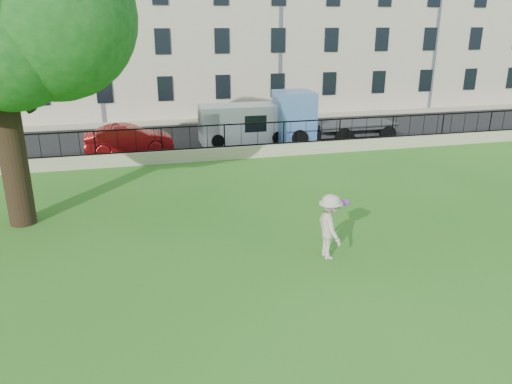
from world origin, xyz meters
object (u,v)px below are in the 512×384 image
object	(u,v)px
frisbee	(345,203)
blue_truck	(334,115)
man	(330,227)
red_sedan	(129,139)
white_van	(245,123)

from	to	relation	value
frisbee	blue_truck	world-z (taller)	blue_truck
blue_truck	frisbee	bearing A→B (deg)	-110.15
man	red_sedan	xyz separation A→B (m)	(-5.32, 13.74, -0.22)
man	white_van	xyz separation A→B (m)	(0.97, 14.74, 0.09)
man	blue_truck	bearing A→B (deg)	-23.22
blue_truck	man	bearing A→B (deg)	-111.62
red_sedan	blue_truck	xyz separation A→B (m)	(11.28, 0.29, 0.68)
man	red_sedan	world-z (taller)	man
white_van	frisbee	bearing A→B (deg)	-91.28
man	blue_truck	xyz separation A→B (m)	(5.95, 14.03, 0.45)
red_sedan	white_van	world-z (taller)	white_van
white_van	blue_truck	size ratio (longest dim) A/B	0.74
man	frisbee	bearing A→B (deg)	-64.09
man	blue_truck	world-z (taller)	blue_truck
frisbee	white_van	size ratio (longest dim) A/B	0.05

